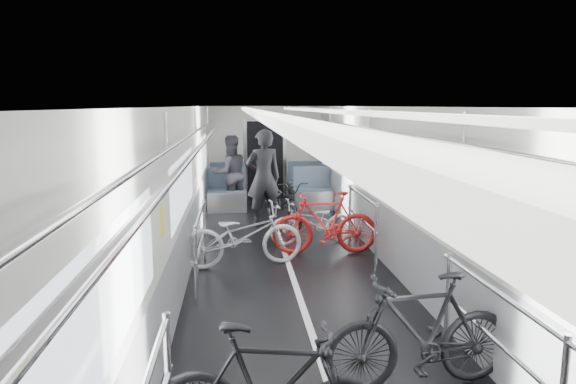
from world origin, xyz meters
name	(u,v)px	position (x,y,z in m)	size (l,w,h in m)	color
car_shell	(283,183)	(0.00, 1.78, 1.13)	(3.02, 14.01, 2.41)	black
bike_left_far	(243,235)	(-0.69, 0.84, 0.48)	(0.64, 1.82, 0.96)	#B4B5B9
bike_right_near	(420,332)	(0.76, -2.75, 0.51)	(0.48, 1.71, 1.03)	black
bike_right_mid	(312,222)	(0.54, 1.95, 0.40)	(0.53, 1.51, 0.80)	silver
bike_right_far	(325,223)	(0.66, 1.35, 0.52)	(0.49, 1.73, 1.04)	#B51816
bike_aisle	(284,203)	(0.16, 3.41, 0.48)	(0.63, 1.81, 0.95)	black
person_standing	(264,178)	(-0.23, 3.51, 0.98)	(0.71, 0.47, 1.95)	black
person_seated	(230,173)	(-0.91, 5.05, 0.87)	(0.85, 0.66, 1.75)	#2F2C33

